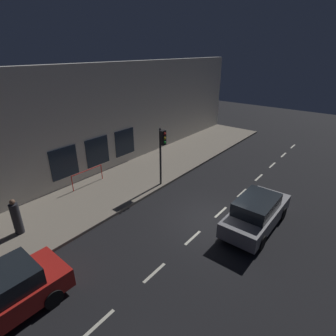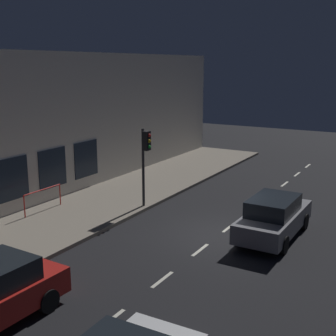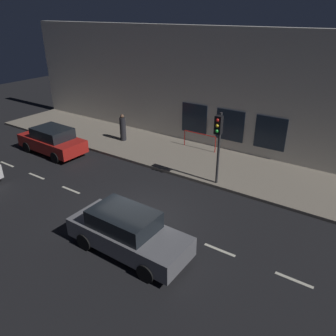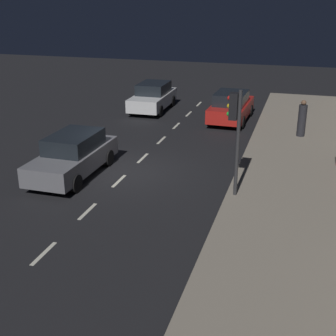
% 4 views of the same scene
% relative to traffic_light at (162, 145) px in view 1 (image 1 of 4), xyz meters
% --- Properties ---
extents(ground_plane, '(60.00, 60.00, 0.00)m').
position_rel_traffic_light_xyz_m(ground_plane, '(-4.16, 1.31, -2.65)').
color(ground_plane, black).
extents(sidewalk, '(4.50, 32.00, 0.15)m').
position_rel_traffic_light_xyz_m(sidewalk, '(2.09, 1.31, -2.58)').
color(sidewalk, gray).
rests_on(sidewalk, ground).
extents(building_facade, '(0.65, 32.00, 6.97)m').
position_rel_traffic_light_xyz_m(building_facade, '(4.64, 1.31, 0.83)').
color(building_facade, beige).
rests_on(building_facade, ground).
extents(lane_centre_line, '(0.12, 27.20, 0.01)m').
position_rel_traffic_light_xyz_m(lane_centre_line, '(-4.16, 0.31, -2.65)').
color(lane_centre_line, beige).
rests_on(lane_centre_line, ground).
extents(traffic_light, '(0.46, 0.32, 3.50)m').
position_rel_traffic_light_xyz_m(traffic_light, '(0.00, 0.00, 0.00)').
color(traffic_light, '#2D2D30').
rests_on(traffic_light, sidewalk).
extents(parked_car_0, '(1.84, 4.44, 1.58)m').
position_rel_traffic_light_xyz_m(parked_car_0, '(-5.98, 0.40, -1.86)').
color(parked_car_0, slate).
rests_on(parked_car_0, ground).
extents(pedestrian_0, '(0.40, 0.40, 1.70)m').
position_rel_traffic_light_xyz_m(pedestrian_0, '(2.04, 7.58, -1.72)').
color(pedestrian_0, '#232328').
rests_on(pedestrian_0, sidewalk).
extents(red_railing, '(0.05, 2.15, 0.97)m').
position_rel_traffic_light_xyz_m(red_railing, '(3.49, 2.82, -1.78)').
color(red_railing, red).
rests_on(red_railing, sidewalk).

